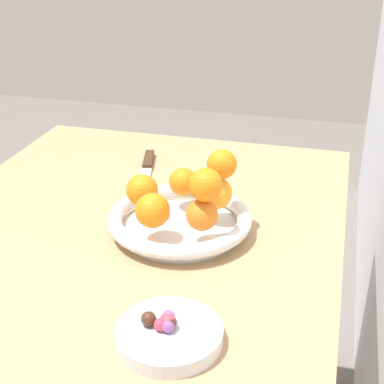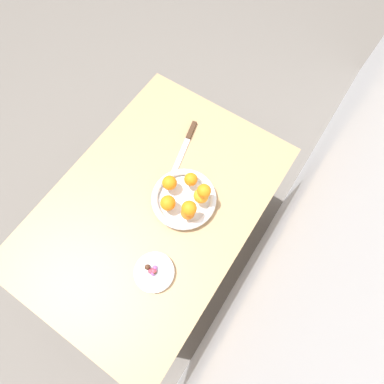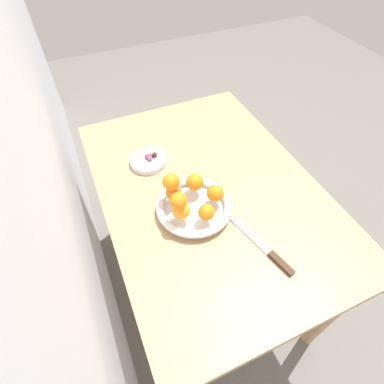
# 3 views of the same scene
# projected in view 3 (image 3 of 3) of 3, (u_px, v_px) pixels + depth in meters

# --- Properties ---
(ground_plane) EXTENTS (6.00, 6.00, 0.00)m
(ground_plane) POSITION_uv_depth(u_px,v_px,m) (203.00, 276.00, 1.65)
(ground_plane) COLOR slate
(dining_table) EXTENTS (1.10, 0.76, 0.74)m
(dining_table) POSITION_uv_depth(u_px,v_px,m) (208.00, 202.00, 1.16)
(dining_table) COLOR tan
(dining_table) RESTS_ON ground_plane
(fruit_bowl) EXTENTS (0.26, 0.26, 0.04)m
(fruit_bowl) POSITION_uv_depth(u_px,v_px,m) (194.00, 207.00, 1.01)
(fruit_bowl) COLOR silver
(fruit_bowl) RESTS_ON dining_table
(candy_dish) EXTENTS (0.14, 0.14, 0.02)m
(candy_dish) POSITION_uv_depth(u_px,v_px,m) (148.00, 161.00, 1.17)
(candy_dish) COLOR silver
(candy_dish) RESTS_ON dining_table
(orange_0) EXTENTS (0.05, 0.05, 0.05)m
(orange_0) POSITION_uv_depth(u_px,v_px,m) (206.00, 212.00, 0.93)
(orange_0) COLOR orange
(orange_0) RESTS_ON fruit_bowl
(orange_1) EXTENTS (0.06, 0.06, 0.06)m
(orange_1) POSITION_uv_depth(u_px,v_px,m) (215.00, 193.00, 0.98)
(orange_1) COLOR orange
(orange_1) RESTS_ON fruit_bowl
(orange_2) EXTENTS (0.06, 0.06, 0.06)m
(orange_2) POSITION_uv_depth(u_px,v_px,m) (195.00, 182.00, 1.01)
(orange_2) COLOR orange
(orange_2) RESTS_ON fruit_bowl
(orange_3) EXTENTS (0.05, 0.05, 0.05)m
(orange_3) POSITION_uv_depth(u_px,v_px,m) (173.00, 192.00, 0.99)
(orange_3) COLOR orange
(orange_3) RESTS_ON fruit_bowl
(orange_4) EXTENTS (0.06, 0.06, 0.06)m
(orange_4) POSITION_uv_depth(u_px,v_px,m) (181.00, 210.00, 0.94)
(orange_4) COLOR orange
(orange_4) RESTS_ON fruit_bowl
(orange_5) EXTENTS (0.06, 0.06, 0.06)m
(orange_5) POSITION_uv_depth(u_px,v_px,m) (171.00, 182.00, 0.95)
(orange_5) COLOR orange
(orange_5) RESTS_ON orange_3
(orange_6) EXTENTS (0.05, 0.05, 0.05)m
(orange_6) POSITION_uv_depth(u_px,v_px,m) (178.00, 201.00, 0.89)
(orange_6) COLOR orange
(orange_6) RESTS_ON orange_4
(candy_ball_0) EXTENTS (0.02, 0.02, 0.02)m
(candy_ball_0) POSITION_uv_depth(u_px,v_px,m) (155.00, 155.00, 1.16)
(candy_ball_0) COLOR #472819
(candy_ball_0) RESTS_ON candy_dish
(candy_ball_1) EXTENTS (0.02, 0.02, 0.02)m
(candy_ball_1) POSITION_uv_depth(u_px,v_px,m) (148.00, 157.00, 1.15)
(candy_ball_1) COLOR #472819
(candy_ball_1) RESTS_ON candy_dish
(candy_ball_2) EXTENTS (0.02, 0.02, 0.02)m
(candy_ball_2) POSITION_uv_depth(u_px,v_px,m) (150.00, 155.00, 1.16)
(candy_ball_2) COLOR #C6384C
(candy_ball_2) RESTS_ON candy_dish
(candy_ball_3) EXTENTS (0.02, 0.02, 0.02)m
(candy_ball_3) POSITION_uv_depth(u_px,v_px,m) (149.00, 156.00, 1.15)
(candy_ball_3) COLOR #C6384C
(candy_ball_3) RESTS_ON candy_dish
(candy_ball_4) EXTENTS (0.02, 0.02, 0.02)m
(candy_ball_4) POSITION_uv_depth(u_px,v_px,m) (150.00, 159.00, 1.15)
(candy_ball_4) COLOR #8C4C99
(candy_ball_4) RESTS_ON candy_dish
(candy_ball_5) EXTENTS (0.02, 0.02, 0.02)m
(candy_ball_5) POSITION_uv_depth(u_px,v_px,m) (147.00, 156.00, 1.16)
(candy_ball_5) COLOR #8C4C99
(candy_ball_5) RESTS_ON candy_dish
(candy_ball_6) EXTENTS (0.02, 0.02, 0.02)m
(candy_ball_6) POSITION_uv_depth(u_px,v_px,m) (148.00, 157.00, 1.15)
(candy_ball_6) COLOR #C6384C
(candy_ball_6) RESTS_ON candy_dish
(knife) EXTENTS (0.26, 0.08, 0.01)m
(knife) POSITION_uv_depth(u_px,v_px,m) (266.00, 249.00, 0.92)
(knife) COLOR #3F2819
(knife) RESTS_ON dining_table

